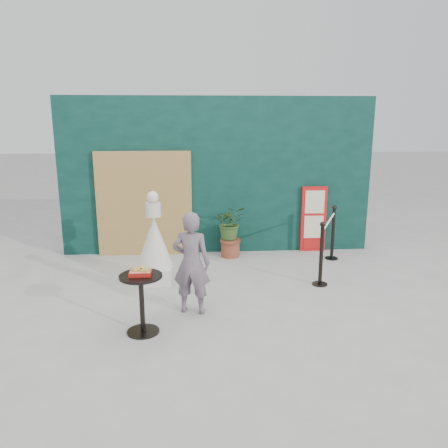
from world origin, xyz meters
The scene contains 10 objects.
ground centered at (0.00, 0.00, 0.00)m, with size 60.00×60.00×0.00m, color #ADAAA5.
back_wall centered at (0.00, 3.15, 1.50)m, with size 6.00×0.30×3.00m, color #092B25.
bamboo_fence centered at (-1.40, 2.94, 1.00)m, with size 1.80×0.08×2.00m, color tan.
woman centered at (-0.50, 0.24, 0.70)m, with size 0.51×0.34×1.40m, color slate.
menu_board centered at (1.90, 2.95, 0.65)m, with size 0.50×0.07×1.30m.
statue centered at (-1.09, 1.40, 0.61)m, with size 0.58×0.58×1.49m.
cafe_table centered at (-1.11, -0.31, 0.50)m, with size 0.52×0.52×0.75m.
food_basket centered at (-1.11, -0.31, 0.79)m, with size 0.26×0.19×0.11m.
planter centered at (0.23, 2.69, 0.58)m, with size 0.59×0.51×0.99m.
stanchion_barrier centered at (1.83, 1.76, 0.49)m, with size 0.84×1.54×1.03m.
Camera 1 is at (-0.45, -5.32, 2.56)m, focal length 35.00 mm.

